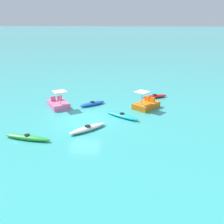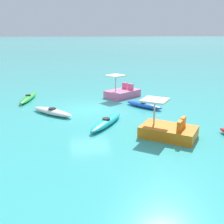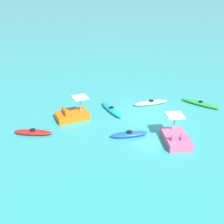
# 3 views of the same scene
# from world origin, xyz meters

# --- Properties ---
(ground_plane) EXTENTS (600.00, 600.00, 0.00)m
(ground_plane) POSITION_xyz_m (0.00, 0.00, 0.00)
(ground_plane) COLOR #38ADA8
(kayak_white) EXTENTS (2.65, 2.62, 0.37)m
(kayak_white) POSITION_xyz_m (2.17, 0.72, 0.16)
(kayak_white) COLOR white
(kayak_white) RESTS_ON ground_plane
(kayak_blue) EXTENTS (2.17, 2.42, 0.37)m
(kayak_blue) POSITION_xyz_m (-3.45, 0.06, 0.16)
(kayak_blue) COLOR blue
(kayak_blue) RESTS_ON ground_plane
(kayak_cyan) EXTENTS (2.28, 3.03, 0.37)m
(kayak_cyan) POSITION_xyz_m (-0.66, 3.02, 0.16)
(kayak_cyan) COLOR #19B7C6
(kayak_cyan) RESTS_ON ground_plane
(kayak_red) EXTENTS (1.71, 2.72, 0.37)m
(kayak_red) POSITION_xyz_m (-6.46, 5.99, 0.16)
(kayak_red) COLOR red
(kayak_red) RESTS_ON ground_plane
(kayak_green) EXTENTS (1.06, 3.41, 0.37)m
(kayak_green) POSITION_xyz_m (4.04, -3.00, 0.16)
(kayak_green) COLOR green
(kayak_green) RESTS_ON ground_plane
(pedal_boat_pink) EXTENTS (2.83, 2.60, 1.68)m
(pedal_boat_pink) POSITION_xyz_m (-2.63, -2.93, 0.34)
(pedal_boat_pink) COLOR pink
(pedal_boat_pink) RESTS_ON ground_plane
(pedal_boat_orange) EXTENTS (2.82, 2.63, 1.68)m
(pedal_boat_orange) POSITION_xyz_m (-3.21, 5.03, 0.34)
(pedal_boat_orange) COLOR orange
(pedal_boat_orange) RESTS_ON ground_plane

